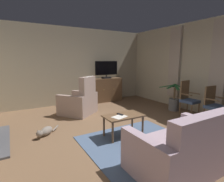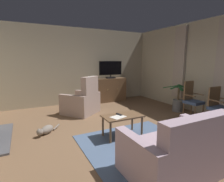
{
  "view_description": "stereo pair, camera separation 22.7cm",
  "coord_description": "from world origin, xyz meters",
  "views": [
    {
      "loc": [
        -2.03,
        -3.1,
        1.65
      ],
      "look_at": [
        0.01,
        0.37,
        0.93
      ],
      "focal_mm": 28.01,
      "sensor_mm": 36.0,
      "label": 1
    },
    {
      "loc": [
        -1.83,
        -3.21,
        1.65
      ],
      "look_at": [
        0.01,
        0.37,
        0.93
      ],
      "focal_mm": 28.01,
      "sensor_mm": 36.0,
      "label": 2
    }
  ],
  "objects": [
    {
      "name": "ground_plane",
      "position": [
        0.0,
        0.0,
        -0.02
      ],
      "size": [
        6.69,
        7.24,
        0.04
      ],
      "primitive_type": "cube",
      "color": "brown"
    },
    {
      "name": "folded_newspaper",
      "position": [
        -0.12,
        -0.17,
        0.48
      ],
      "size": [
        0.35,
        0.29,
        0.01
      ],
      "primitive_type": "cube",
      "rotation": [
        0.0,
        0.0,
        0.28
      ],
      "color": "silver",
      "rests_on": "coffee_table"
    },
    {
      "name": "sofa_floral",
      "position": [
        0.08,
        -1.56,
        0.32
      ],
      "size": [
        1.5,
        0.93,
        0.96
      ],
      "color": "#AD93A3",
      "rests_on": "ground_plane"
    },
    {
      "name": "wall_right_with_window",
      "position": [
        3.09,
        0.0,
        1.42
      ],
      "size": [
        0.1,
        7.24,
        2.84
      ],
      "primitive_type": "cube",
      "color": "#BBB095",
      "rests_on": "ground_plane"
    },
    {
      "name": "tv_cabinet",
      "position": [
        1.28,
        3.02,
        0.44
      ],
      "size": [
        1.26,
        0.48,
        0.93
      ],
      "color": "#4A3523",
      "rests_on": "ground_plane"
    },
    {
      "name": "side_chair_mid_row",
      "position": [
        2.5,
        0.14,
        0.54
      ],
      "size": [
        0.44,
        0.45,
        1.04
      ],
      "color": "#42567A",
      "rests_on": "ground_plane"
    },
    {
      "name": "armchair_near_window",
      "position": [
        -0.24,
        1.94,
        0.35
      ],
      "size": [
        1.29,
        1.29,
        1.18
      ],
      "color": "#A3897F",
      "rests_on": "ground_plane"
    },
    {
      "name": "curtain_panel_far",
      "position": [
        2.98,
        1.11,
        1.56
      ],
      "size": [
        0.1,
        0.44,
        2.38
      ],
      "primitive_type": "cube",
      "color": "#B2A393"
    },
    {
      "name": "curtain_panel_near",
      "position": [
        2.98,
        -0.39,
        1.56
      ],
      "size": [
        0.1,
        0.44,
        2.38
      ],
      "primitive_type": "cube",
      "color": "#B2A393"
    },
    {
      "name": "potted_plant_small_fern_corner",
      "position": [
        2.6,
        0.72,
        0.25
      ],
      "size": [
        0.71,
        0.8,
        0.89
      ],
      "color": "slate",
      "rests_on": "ground_plane"
    },
    {
      "name": "television",
      "position": [
        1.28,
        2.97,
        1.29
      ],
      "size": [
        0.96,
        0.2,
        0.68
      ],
      "color": "black",
      "rests_on": "tv_cabinet"
    },
    {
      "name": "wall_back",
      "position": [
        0.0,
        3.37,
        1.42
      ],
      "size": [
        6.69,
        0.1,
        2.84
      ],
      "primitive_type": "cube",
      "color": "#B2A88E",
      "rests_on": "ground_plane"
    },
    {
      "name": "tv_remote",
      "position": [
        -0.04,
        -0.05,
        0.49
      ],
      "size": [
        0.07,
        0.18,
        0.02
      ],
      "primitive_type": "cube",
      "rotation": [
        0.0,
        0.0,
        1.71
      ],
      "color": "black",
      "rests_on": "coffee_table"
    },
    {
      "name": "rug_central",
      "position": [
        0.08,
        -0.57,
        0.01
      ],
      "size": [
        2.09,
        1.9,
        0.01
      ],
      "primitive_type": "cube",
      "color": "slate",
      "rests_on": "ground_plane"
    },
    {
      "name": "coffee_table",
      "position": [
        0.01,
        -0.11,
        0.41
      ],
      "size": [
        0.86,
        0.51,
        0.48
      ],
      "color": "brown",
      "rests_on": "ground_plane"
    },
    {
      "name": "side_chair_nearest_door",
      "position": [
        2.51,
        -0.65,
        0.52
      ],
      "size": [
        0.48,
        0.46,
        0.98
      ],
      "color": "#42567A",
      "rests_on": "ground_plane"
    },
    {
      "name": "cat",
      "position": [
        -1.46,
        0.78,
        0.1
      ],
      "size": [
        0.56,
        0.46,
        0.21
      ],
      "color": "gray",
      "rests_on": "ground_plane"
    }
  ]
}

